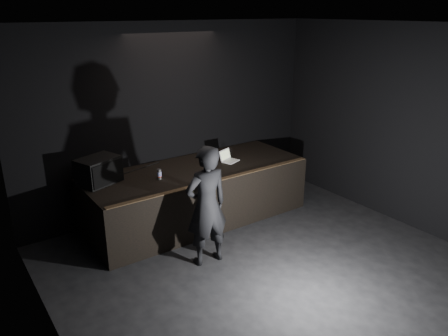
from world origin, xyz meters
TOP-DOWN VIEW (x-y plane):
  - ground at (0.00, 0.00)m, footprint 7.00×7.00m
  - room_walls at (0.00, 0.00)m, footprint 6.10×7.10m
  - stage_riser at (0.00, 2.73)m, footprint 4.00×1.50m
  - riser_lip at (0.00, 2.02)m, footprint 3.92×0.10m
  - stage_monitor at (-1.67, 3.02)m, footprint 0.77×0.66m
  - cable at (-0.80, 3.28)m, footprint 0.78×0.20m
  - laptop at (0.70, 2.72)m, footprint 0.38×0.36m
  - beer_can at (-0.79, 2.62)m, footprint 0.07×0.07m
  - plastic_cup at (0.98, 3.07)m, footprint 0.08×0.08m
  - wii_remote at (-0.03, 2.08)m, footprint 0.10×0.13m
  - person at (-0.64, 1.39)m, footprint 0.70×0.48m

SIDE VIEW (x-z plane):
  - ground at x=0.00m, z-range 0.00..0.00m
  - stage_riser at x=0.00m, z-range 0.00..1.00m
  - person at x=-0.64m, z-range 0.00..1.87m
  - riser_lip at x=0.00m, z-range 1.00..1.01m
  - cable at x=-0.80m, z-range 1.00..1.02m
  - wii_remote at x=-0.03m, z-range 1.00..1.02m
  - plastic_cup at x=0.98m, z-range 1.00..1.11m
  - laptop at x=0.70m, z-range 0.95..1.16m
  - beer_can at x=-0.79m, z-range 1.00..1.18m
  - stage_monitor at x=-1.67m, z-range 1.00..1.43m
  - room_walls at x=0.00m, z-range 0.26..3.78m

